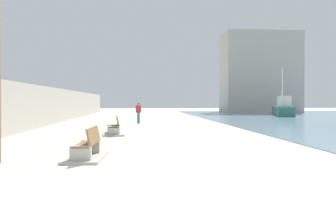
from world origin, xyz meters
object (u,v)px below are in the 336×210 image
bench_far (114,130)px  person_walking (138,111)px  boat_mid_bay (283,108)px  bench_near (87,151)px

bench_far → person_walking: size_ratio=1.30×
person_walking → boat_mid_bay: size_ratio=0.21×
bench_near → boat_mid_bay: boat_mid_bay is taller
bench_far → boat_mid_bay: 28.33m
person_walking → boat_mid_bay: (17.38, 12.32, -0.09)m
bench_far → bench_near: bearing=-92.0°
bench_far → boat_mid_bay: bearing=48.7°
bench_near → boat_mid_bay: size_ratio=0.27×
bench_near → bench_far: (0.26, 7.50, 0.00)m
bench_near → bench_far: size_ratio=0.98×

